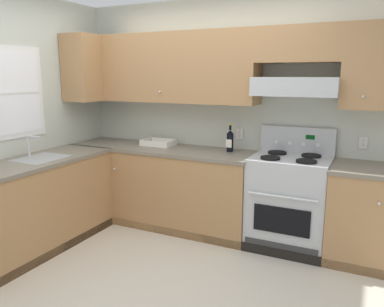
{
  "coord_description": "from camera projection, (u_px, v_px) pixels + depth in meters",
  "views": [
    {
      "loc": [
        1.74,
        -2.47,
        1.73
      ],
      "look_at": [
        0.21,
        0.7,
        1.0
      ],
      "focal_mm": 35.78,
      "sensor_mm": 36.0,
      "label": 1
    }
  ],
  "objects": [
    {
      "name": "ground_plane",
      "position": [
        135.0,
        281.0,
        3.27
      ],
      "size": [
        7.04,
        7.04,
        0.0
      ],
      "primitive_type": "plane",
      "color": "beige"
    },
    {
      "name": "bowl",
      "position": [
        159.0,
        143.0,
        4.51
      ],
      "size": [
        0.37,
        0.26,
        0.07
      ],
      "color": "white",
      "rests_on": "counter_back_run"
    },
    {
      "name": "counter_left_run",
      "position": [
        26.0,
        208.0,
        3.71
      ],
      "size": [
        0.63,
        1.91,
        1.13
      ],
      "color": "#A87A4C",
      "rests_on": "ground_plane"
    },
    {
      "name": "wine_bottle",
      "position": [
        230.0,
        140.0,
        4.11
      ],
      "size": [
        0.07,
        0.08,
        0.31
      ],
      "color": "black",
      "rests_on": "counter_back_run"
    },
    {
      "name": "wall_back",
      "position": [
        241.0,
        98.0,
        4.14
      ],
      "size": [
        4.68,
        0.57,
        2.55
      ],
      "color": "beige",
      "rests_on": "ground_plane"
    },
    {
      "name": "counter_back_run",
      "position": [
        201.0,
        192.0,
        4.25
      ],
      "size": [
        3.6,
        0.65,
        0.91
      ],
      "color": "#A87A4C",
      "rests_on": "ground_plane"
    },
    {
      "name": "stove",
      "position": [
        289.0,
        201.0,
        3.84
      ],
      "size": [
        0.76,
        0.62,
        1.2
      ],
      "color": "#B7BABC",
      "rests_on": "ground_plane"
    },
    {
      "name": "wall_left",
      "position": [
        13.0,
        113.0,
        3.88
      ],
      "size": [
        0.47,
        4.0,
        2.55
      ],
      "color": "beige",
      "rests_on": "ground_plane"
    }
  ]
}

